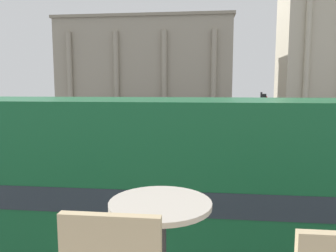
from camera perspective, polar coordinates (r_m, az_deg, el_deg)
double_decker_bus at (r=6.92m, az=7.29°, el=-11.17°), size 10.67×2.65×4.28m
cafe_dining_table at (r=2.02m, az=-1.34°, el=-18.22°), size 0.60×0.60×0.73m
plaza_building_left at (r=62.75m, az=-3.84°, el=10.52°), size 31.87×12.29×16.73m
traffic_light_near at (r=14.42m, az=-20.04°, el=-1.85°), size 0.42×0.24×3.71m
traffic_light_mid at (r=20.82m, az=16.02°, el=1.67°), size 0.42×0.24×4.16m
traffic_light_far at (r=27.79m, az=-1.32°, el=2.01°), size 0.42×0.24×3.21m
car_white at (r=30.55m, az=22.49°, el=-0.74°), size 4.20×1.93×1.35m
pedestrian_grey at (r=18.53m, az=24.65°, el=-4.72°), size 0.32×0.32×1.70m
pedestrian_olive at (r=27.00m, az=19.83°, el=-1.10°), size 0.32×0.32×1.61m
pedestrian_red at (r=23.16m, az=13.20°, el=-1.88°), size 0.32×0.32×1.78m
pedestrian_blue at (r=26.18m, az=0.35°, el=-0.81°), size 0.32×0.32×1.69m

